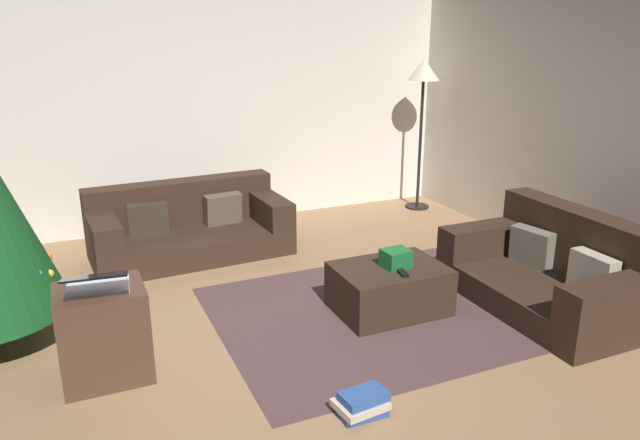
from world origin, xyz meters
TOP-DOWN VIEW (x-y plane):
  - ground_plane at (0.00, 0.00)m, footprint 6.40×6.40m
  - rear_partition at (0.00, 3.14)m, footprint 6.40×0.12m
  - couch_left at (-0.11, 2.24)m, footprint 1.85×0.96m
  - couch_right at (2.26, -0.05)m, footprint 0.93×1.56m
  - ottoman at (1.01, 0.36)m, footprint 0.82×0.59m
  - gift_box at (1.05, 0.35)m, footprint 0.22×0.19m
  - tv_remote at (1.03, 0.22)m, footprint 0.07×0.17m
  - side_table at (-1.04, 0.28)m, footprint 0.52×0.44m
  - laptop at (-1.05, 0.22)m, footprint 0.40×0.45m
  - book_stack at (0.22, -0.71)m, footprint 0.31×0.25m
  - corner_lamp at (2.74, 2.65)m, footprint 0.36×0.36m
  - area_rug at (1.01, 0.36)m, footprint 2.60×2.00m

SIDE VIEW (x-z plane):
  - ground_plane at x=0.00m, z-range 0.00..0.00m
  - area_rug at x=1.01m, z-range 0.00..0.01m
  - book_stack at x=0.22m, z-range 0.00..0.13m
  - ottoman at x=1.01m, z-range 0.00..0.36m
  - couch_left at x=-0.11m, z-range -0.07..0.59m
  - couch_right at x=2.26m, z-range -0.09..0.63m
  - side_table at x=-1.04m, z-range 0.00..0.59m
  - tv_remote at x=1.03m, z-range 0.36..0.38m
  - gift_box at x=1.05m, z-range 0.36..0.50m
  - laptop at x=-1.05m, z-range 0.56..0.74m
  - rear_partition at x=0.00m, z-range 0.00..2.60m
  - corner_lamp at x=2.74m, z-range 0.62..2.36m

